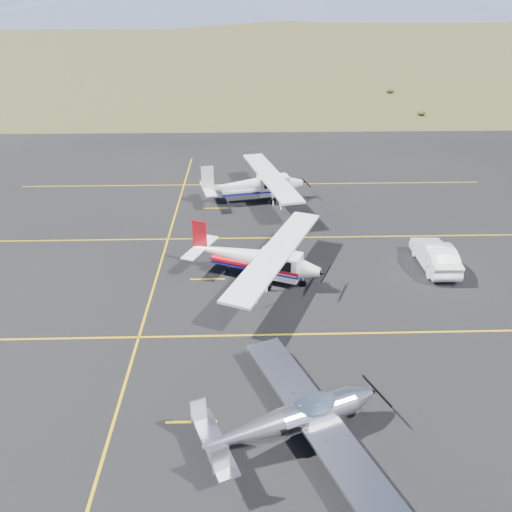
% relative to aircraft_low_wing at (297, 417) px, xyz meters
% --- Properties ---
extents(ground, '(1600.00, 1600.00, 0.00)m').
position_rel_aircraft_low_wing_xyz_m(ground, '(-0.98, 4.33, -1.00)').
color(ground, '#383D1C').
rests_on(ground, ground).
extents(apron, '(72.00, 72.00, 0.02)m').
position_rel_aircraft_low_wing_xyz_m(apron, '(-0.98, 11.33, -1.00)').
color(apron, black).
rests_on(apron, ground).
extents(aircraft_low_wing, '(7.03, 9.40, 2.08)m').
position_rel_aircraft_low_wing_xyz_m(aircraft_low_wing, '(0.00, 0.00, 0.00)').
color(aircraft_low_wing, silver).
rests_on(aircraft_low_wing, apron).
extents(aircraft_cessna, '(8.60, 11.48, 3.00)m').
position_rel_aircraft_low_wing_xyz_m(aircraft_cessna, '(-1.10, 11.94, 0.34)').
color(aircraft_cessna, white).
rests_on(aircraft_cessna, apron).
extents(aircraft_plain, '(7.84, 12.38, 3.13)m').
position_rel_aircraft_low_wing_xyz_m(aircraft_plain, '(-0.84, 24.39, 0.39)').
color(aircraft_plain, white).
rests_on(aircraft_plain, apron).
extents(sedan, '(1.73, 4.83, 1.59)m').
position_rel_aircraft_low_wing_xyz_m(sedan, '(9.66, 12.95, -0.19)').
color(sedan, white).
rests_on(sedan, apron).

